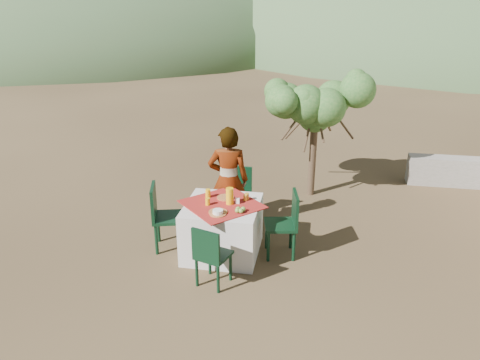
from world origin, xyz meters
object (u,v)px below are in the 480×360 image
(person, at_px, (228,180))
(chair_far, at_px, (239,191))
(chair_right, at_px, (286,221))
(table, at_px, (222,228))
(juice_pitcher, at_px, (230,196))
(chair_near, at_px, (210,254))
(chair_left, at_px, (163,214))
(shrub_tree, at_px, (319,110))

(person, bearing_deg, chair_far, -108.11)
(chair_right, xyz_separation_m, person, (-0.94, 0.58, 0.31))
(table, bearing_deg, juice_pitcher, 12.15)
(chair_near, distance_m, juice_pitcher, 0.97)
(table, relative_size, chair_left, 1.33)
(chair_left, xyz_separation_m, chair_right, (1.75, 0.11, -0.02))
(chair_near, distance_m, chair_right, 1.28)
(shrub_tree, bearing_deg, chair_right, -98.43)
(chair_near, distance_m, shrub_tree, 3.62)
(juice_pitcher, bearing_deg, chair_right, 5.12)
(table, xyz_separation_m, chair_right, (0.89, 0.09, 0.14))
(chair_far, xyz_separation_m, chair_left, (-0.89, -1.14, 0.06))
(table, distance_m, shrub_tree, 2.94)
(chair_far, distance_m, shrub_tree, 2.06)
(table, height_order, chair_left, chair_left)
(person, xyz_separation_m, juice_pitcher, (0.15, -0.65, 0.04))
(table, distance_m, person, 0.82)
(table, relative_size, chair_near, 1.56)
(juice_pitcher, bearing_deg, chair_far, 93.87)
(shrub_tree, bearing_deg, chair_far, -133.59)
(chair_left, relative_size, juice_pitcher, 4.21)
(chair_near, relative_size, chair_left, 0.85)
(chair_left, distance_m, person, 1.11)
(chair_right, relative_size, person, 0.56)
(chair_near, height_order, juice_pitcher, juice_pitcher)
(table, bearing_deg, chair_near, -88.07)
(table, distance_m, chair_near, 0.85)
(chair_near, xyz_separation_m, chair_left, (-0.89, 0.83, 0.08))
(chair_far, bearing_deg, chair_near, -89.48)
(chair_right, height_order, shrub_tree, shrub_tree)
(shrub_tree, bearing_deg, chair_near, -110.41)
(chair_left, bearing_deg, chair_far, -52.94)
(juice_pitcher, bearing_deg, table, -167.85)
(person, relative_size, juice_pitcher, 7.23)
(chair_far, distance_m, chair_near, 1.97)
(chair_left, height_order, juice_pitcher, juice_pitcher)
(person, height_order, shrub_tree, shrub_tree)
(chair_far, height_order, juice_pitcher, juice_pitcher)
(chair_right, bearing_deg, chair_near, -53.37)
(chair_left, height_order, chair_right, chair_left)
(chair_right, xyz_separation_m, juice_pitcher, (-0.79, -0.07, 0.35))
(chair_far, relative_size, person, 0.52)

